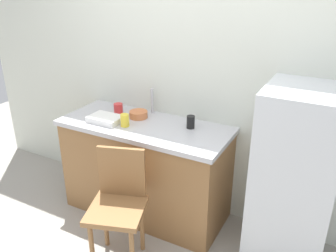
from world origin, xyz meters
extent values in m
cube|color=silver|center=(0.00, 1.00, 1.22)|extent=(4.80, 0.10, 2.45)
cube|color=olive|center=(-0.28, 0.65, 0.42)|extent=(1.44, 0.60, 0.84)
cube|color=#B7B7BC|center=(-0.28, 0.65, 0.86)|extent=(1.48, 0.64, 0.04)
cylinder|color=#B7B7BC|center=(-0.35, 0.90, 1.00)|extent=(0.02, 0.02, 0.23)
cube|color=silver|center=(0.97, 0.66, 0.69)|extent=(0.54, 0.58, 1.38)
cylinder|color=olive|center=(-0.23, -0.19, 0.23)|extent=(0.04, 0.04, 0.45)
cylinder|color=olive|center=(-0.33, 0.09, 0.23)|extent=(0.04, 0.04, 0.45)
cylinder|color=olive|center=(-0.04, 0.18, 0.23)|extent=(0.04, 0.04, 0.45)
cube|color=olive|center=(-0.14, 0.00, 0.47)|extent=(0.51, 0.51, 0.04)
cube|color=olive|center=(-0.19, 0.17, 0.69)|extent=(0.35, 0.14, 0.40)
cube|color=white|center=(-0.60, 0.53, 0.91)|extent=(0.28, 0.20, 0.05)
cylinder|color=#C67042|center=(-0.40, 0.74, 0.91)|extent=(0.16, 0.16, 0.06)
cylinder|color=black|center=(0.10, 0.75, 0.94)|extent=(0.07, 0.07, 0.11)
cylinder|color=yellow|center=(-0.40, 0.53, 0.94)|extent=(0.07, 0.07, 0.11)
cylinder|color=red|center=(-0.62, 0.74, 0.93)|extent=(0.08, 0.08, 0.09)
camera|label=1|loc=(1.19, -1.69, 2.06)|focal=37.76mm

